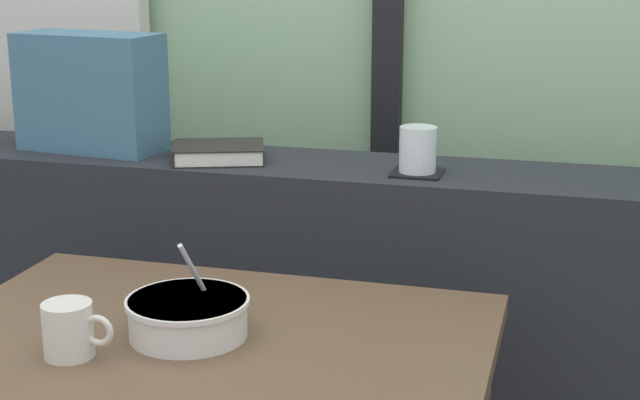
# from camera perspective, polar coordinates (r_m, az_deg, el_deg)

# --- Properties ---
(dark_console_ledge) EXTENTS (2.80, 0.28, 0.85)m
(dark_console_ledge) POSITION_cam_1_polar(r_m,az_deg,el_deg) (2.19, -2.16, -8.60)
(dark_console_ledge) COLOR #23262B
(dark_console_ledge) RESTS_ON ground
(coaster_square) EXTENTS (0.10, 0.10, 0.00)m
(coaster_square) POSITION_cam_1_polar(r_m,az_deg,el_deg) (1.95, 5.79, 1.61)
(coaster_square) COLOR black
(coaster_square) RESTS_ON dark_console_ledge
(juice_glass) EXTENTS (0.07, 0.07, 0.09)m
(juice_glass) POSITION_cam_1_polar(r_m,az_deg,el_deg) (1.94, 5.82, 2.90)
(juice_glass) COLOR white
(juice_glass) RESTS_ON coaster_square
(closed_book) EXTENTS (0.23, 0.20, 0.04)m
(closed_book) POSITION_cam_1_polar(r_m,az_deg,el_deg) (2.07, -6.08, 2.82)
(closed_book) COLOR black
(closed_book) RESTS_ON dark_console_ledge
(throw_pillow) EXTENTS (0.34, 0.18, 0.26)m
(throw_pillow) POSITION_cam_1_polar(r_m,az_deg,el_deg) (2.21, -13.46, 6.25)
(throw_pillow) COLOR #426B84
(throw_pillow) RESTS_ON dark_console_ledge
(soup_bowl) EXTENTS (0.20, 0.20, 0.16)m
(soup_bowl) POSITION_cam_1_polar(r_m,az_deg,el_deg) (1.54, -7.83, -6.88)
(soup_bowl) COLOR silver
(soup_bowl) RESTS_ON breakfast_table
(fork_utensil) EXTENTS (0.07, 0.16, 0.01)m
(fork_utensil) POSITION_cam_1_polar(r_m,az_deg,el_deg) (1.72, -9.15, -5.68)
(fork_utensil) COLOR silver
(fork_utensil) RESTS_ON breakfast_table
(ceramic_mug) EXTENTS (0.11, 0.08, 0.08)m
(ceramic_mug) POSITION_cam_1_polar(r_m,az_deg,el_deg) (1.50, -14.64, -7.47)
(ceramic_mug) COLOR silver
(ceramic_mug) RESTS_ON breakfast_table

